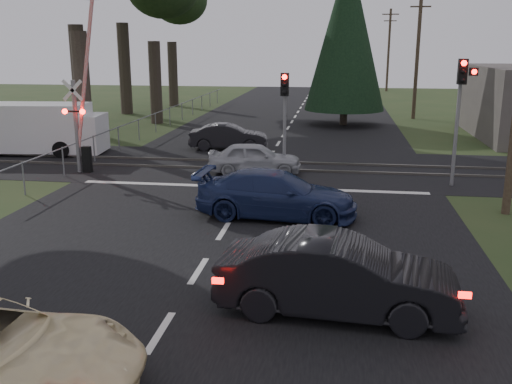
% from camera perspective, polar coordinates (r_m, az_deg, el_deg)
% --- Properties ---
extents(ground, '(120.00, 120.00, 0.00)m').
position_cam_1_polar(ground, '(13.67, -5.77, -7.88)').
color(ground, '#293C1B').
rests_on(ground, ground).
extents(road, '(14.00, 100.00, 0.01)m').
position_cam_1_polar(road, '(23.06, 0.16, 1.55)').
color(road, black).
rests_on(road, ground).
extents(rail_corridor, '(120.00, 8.00, 0.01)m').
position_cam_1_polar(rail_corridor, '(24.99, 0.80, 2.57)').
color(rail_corridor, black).
rests_on(rail_corridor, ground).
extents(stop_line, '(13.00, 0.35, 0.00)m').
position_cam_1_polar(stop_line, '(21.33, -0.52, 0.49)').
color(stop_line, silver).
rests_on(stop_line, ground).
extents(rail_near, '(120.00, 0.12, 0.10)m').
position_cam_1_polar(rail_near, '(24.21, 0.55, 2.28)').
color(rail_near, '#59544C').
rests_on(rail_near, ground).
extents(rail_far, '(120.00, 0.12, 0.10)m').
position_cam_1_polar(rail_far, '(25.76, 1.03, 3.03)').
color(rail_far, '#59544C').
rests_on(rail_far, ground).
extents(crossing_signal, '(1.62, 0.38, 6.96)m').
position_cam_1_polar(crossing_signal, '(24.57, -17.08, 6.58)').
color(crossing_signal, slate).
rests_on(crossing_signal, ground).
extents(traffic_signal_right, '(0.68, 0.48, 4.70)m').
position_cam_1_polar(traffic_signal_right, '(22.24, 19.84, 8.85)').
color(traffic_signal_right, slate).
rests_on(traffic_signal_right, ground).
extents(traffic_signal_center, '(0.32, 0.48, 4.10)m').
position_cam_1_polar(traffic_signal_center, '(23.15, 2.88, 8.61)').
color(traffic_signal_center, slate).
rests_on(traffic_signal_center, ground).
extents(utility_pole_mid, '(1.80, 0.26, 9.00)m').
position_cam_1_polar(utility_pole_mid, '(42.59, 15.86, 13.40)').
color(utility_pole_mid, '#4C3D2D').
rests_on(utility_pole_mid, ground).
extents(utility_pole_far, '(1.80, 0.26, 9.00)m').
position_cam_1_polar(utility_pole_far, '(67.46, 13.13, 13.80)').
color(utility_pole_far, '#4C3D2D').
rests_on(utility_pole_far, ground).
extents(conifer_tree, '(5.20, 5.20, 11.00)m').
position_cam_1_polar(conifer_tree, '(38.26, 9.06, 15.58)').
color(conifer_tree, '#473D33').
rests_on(conifer_tree, ground).
extents(fence_left, '(0.10, 36.00, 1.20)m').
position_cam_1_polar(fence_left, '(36.80, -9.25, 6.26)').
color(fence_left, slate).
rests_on(fence_left, ground).
extents(dark_hatchback, '(4.83, 2.00, 1.55)m').
position_cam_1_polar(dark_hatchback, '(11.42, 8.16, -8.38)').
color(dark_hatchback, black).
rests_on(dark_hatchback, ground).
extents(silver_car, '(3.95, 1.89, 1.30)m').
position_cam_1_polar(silver_car, '(23.47, -0.15, 3.39)').
color(silver_car, '#A6A9AE').
rests_on(silver_car, ground).
extents(blue_sedan, '(5.06, 2.28, 1.44)m').
position_cam_1_polar(blue_sedan, '(17.55, 2.06, -0.24)').
color(blue_sedan, '#1A254F').
rests_on(blue_sedan, ground).
extents(dark_car_far, '(4.04, 1.75, 1.29)m').
position_cam_1_polar(dark_car_far, '(29.05, -2.76, 5.53)').
color(dark_car_far, black).
rests_on(dark_car_far, ground).
extents(white_van, '(6.40, 2.85, 2.43)m').
position_cam_1_polar(white_van, '(29.74, -20.68, 5.96)').
color(white_van, white).
rests_on(white_van, ground).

